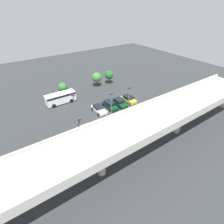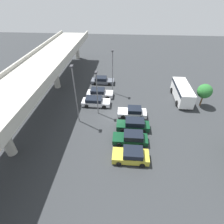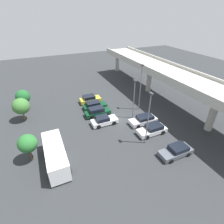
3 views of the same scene
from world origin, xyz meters
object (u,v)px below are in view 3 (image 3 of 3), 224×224
at_px(parked_car_4, 144,120).
at_px(tree_front_left, 23,97).
at_px(parked_car_3, 104,120).
at_px(parked_car_1, 94,105).
at_px(parked_car_5, 152,129).
at_px(lamp_post_mid_lot, 148,116).
at_px(tree_front_centre, 21,106).
at_px(parked_car_0, 90,99).
at_px(lamp_post_by_overpass, 134,96).
at_px(tree_front_right, 27,144).
at_px(parked_car_2, 97,112).
at_px(lamp_post_near_aisle, 141,85).
at_px(parked_car_6, 176,151).
at_px(shuttle_bus, 55,154).

distance_m(parked_car_4, tree_front_left, 23.27).
bearing_deg(parked_car_3, parked_car_1, 87.06).
relative_size(parked_car_5, lamp_post_mid_lot, 0.59).
bearing_deg(parked_car_5, tree_front_centre, -33.83).
bearing_deg(parked_car_0, parked_car_4, -61.94).
relative_size(lamp_post_mid_lot, lamp_post_by_overpass, 1.13).
distance_m(lamp_post_mid_lot, tree_front_right, 16.07).
height_order(parked_car_5, tree_front_left, tree_front_left).
xyz_separation_m(parked_car_2, lamp_post_near_aisle, (1.15, 8.31, 4.40)).
distance_m(parked_car_1, parked_car_4, 10.39).
height_order(parked_car_4, parked_car_6, parked_car_4).
xyz_separation_m(parked_car_2, parked_car_5, (8.75, 6.19, -0.07)).
bearing_deg(parked_car_6, parked_car_2, -65.85).
bearing_deg(tree_front_centre, lamp_post_by_overpass, 68.44).
height_order(parked_car_0, parked_car_3, parked_car_0).
distance_m(parked_car_4, lamp_post_by_overpass, 4.38).
height_order(parked_car_0, parked_car_6, parked_car_0).
distance_m(parked_car_4, parked_car_5, 3.01).
distance_m(parked_car_1, parked_car_2, 2.69).
xyz_separation_m(parked_car_1, tree_front_left, (-5.34, -12.56, 2.03)).
distance_m(shuttle_bus, tree_front_centre, 13.31).
bearing_deg(lamp_post_by_overpass, parked_car_1, -138.83).
distance_m(parked_car_6, tree_front_centre, 26.06).
relative_size(parked_car_5, lamp_post_near_aisle, 0.54).
xyz_separation_m(parked_car_5, lamp_post_near_aisle, (-7.59, 2.12, 4.47)).
bearing_deg(parked_car_0, shuttle_bus, -122.43).
bearing_deg(lamp_post_mid_lot, parked_car_1, -165.00).
bearing_deg(parked_car_6, tree_front_centre, -43.52).
bearing_deg(parked_car_3, shuttle_bus, -146.97).
relative_size(parked_car_0, lamp_post_by_overpass, 0.60).
bearing_deg(tree_front_left, parked_car_2, 56.75).
height_order(lamp_post_near_aisle, tree_front_left, lamp_post_near_aisle).
bearing_deg(parked_car_5, tree_front_right, -5.35).
bearing_deg(shuttle_bus, parked_car_0, 147.57).
bearing_deg(parked_car_6, parked_car_1, -70.40).
xyz_separation_m(parked_car_4, lamp_post_near_aisle, (-4.59, 1.86, 4.48)).
xyz_separation_m(lamp_post_near_aisle, tree_front_centre, (-4.94, -20.82, -2.33)).
bearing_deg(tree_front_right, parked_car_1, 128.75).
bearing_deg(tree_front_right, tree_front_centre, -176.13).
relative_size(parked_car_4, parked_car_5, 1.01).
bearing_deg(parked_car_5, parked_car_6, 91.42).
bearing_deg(tree_front_right, parked_car_0, 136.20).
bearing_deg(lamp_post_mid_lot, lamp_post_near_aisle, 153.93).
xyz_separation_m(parked_car_0, lamp_post_mid_lot, (15.94, 3.44, 4.05)).
bearing_deg(shuttle_bus, tree_front_left, -168.87).
distance_m(parked_car_2, parked_car_6, 15.45).
bearing_deg(parked_car_3, lamp_post_by_overpass, -2.45).
bearing_deg(tree_front_left, parked_car_6, 39.98).
bearing_deg(parked_car_5, parked_car_0, -68.03).
bearing_deg(parked_car_4, parked_car_2, -41.70).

